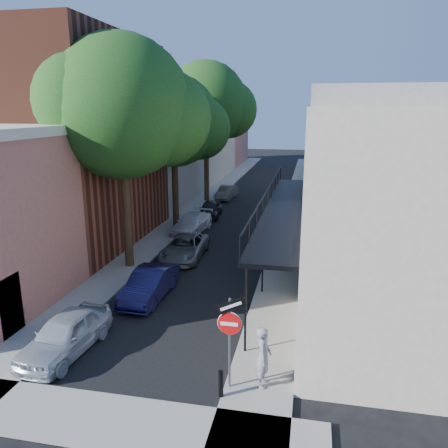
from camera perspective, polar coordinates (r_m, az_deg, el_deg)
The scene contains 19 objects.
ground at distance 13.72m, azimuth -14.14°, elevation -21.12°, with size 160.00×160.00×0.00m, color black.
road_surface at distance 41.02m, azimuth 3.91°, elevation 3.60°, with size 6.00×64.00×0.01m, color black.
sidewalk_left at distance 41.70m, azimuth -1.55°, elevation 3.90°, with size 2.00×64.00×0.12m, color gray.
sidewalk_right at distance 40.70m, azimuth 9.51°, elevation 3.42°, with size 2.00×64.00×0.12m, color gray.
sidewalk_cross at distance 12.98m, azimuth -16.19°, elevation -23.31°, with size 12.00×2.00×0.12m, color gray.
buildings_left at distance 41.41m, azimuth -9.28°, elevation 10.45°, with size 10.10×59.10×12.00m.
buildings_right at distance 39.74m, azimuth 17.06°, elevation 9.08°, with size 9.80×55.00×10.00m.
sign_post at distance 12.55m, azimuth 0.76°, elevation -13.32°, with size 0.89×0.17×2.99m.
bollard at distance 12.97m, azimuth -0.41°, elevation -20.14°, with size 0.14×0.14×0.80m, color black.
oak_near at distance 21.91m, azimuth -11.97°, elevation 14.31°, with size 7.48×6.80×11.42m.
oak_mid at distance 29.44m, azimuth -5.76°, elevation 12.99°, with size 6.60×6.00×10.20m.
oak_far at distance 38.14m, azimuth -1.61°, elevation 15.26°, with size 7.70×7.00×11.90m.
parked_car_a at distance 15.92m, azimuth -20.01°, elevation -13.38°, with size 1.59×3.95×1.35m, color #ABB3BE.
parked_car_b at distance 19.18m, azimuth -9.70°, elevation -7.78°, with size 1.38×3.96×1.31m, color #13133C.
parked_car_c at distance 23.98m, azimuth -5.13°, elevation -3.07°, with size 2.03×4.41×1.22m, color slate.
parked_car_d at distance 28.98m, azimuth -4.23°, elevation 0.11°, with size 1.74×4.28×1.24m, color white.
parked_car_e at distance 32.94m, azimuth -1.82°, elevation 1.95°, with size 1.48×3.68×1.25m, color black.
parked_car_f at distance 39.72m, azimuth 0.34°, elevation 4.14°, with size 1.27×3.64×1.20m, color slate.
pedestrian at distance 13.18m, azimuth 5.19°, elevation -16.88°, with size 0.67×0.44×1.85m, color gray.
Camera 1 is at (5.18, -9.91, 7.95)m, focal length 35.00 mm.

